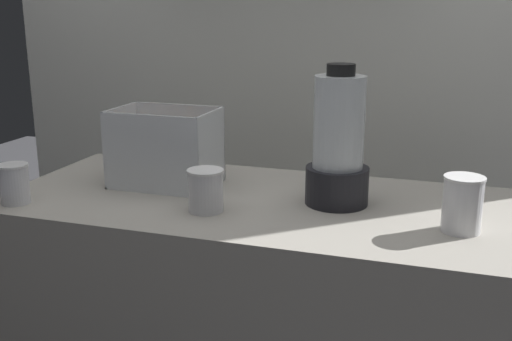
% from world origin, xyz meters
% --- Properties ---
extents(back_wall_unit, '(2.60, 0.24, 2.50)m').
position_xyz_m(back_wall_unit, '(-0.01, 0.77, 1.27)').
color(back_wall_unit, silver).
rests_on(back_wall_unit, ground_plane).
extents(carrot_display_bin, '(0.29, 0.20, 0.22)m').
position_xyz_m(carrot_display_bin, '(-0.29, 0.05, 0.97)').
color(carrot_display_bin, white).
rests_on(carrot_display_bin, counter).
extents(blender_pitcher, '(0.17, 0.17, 0.37)m').
position_xyz_m(blender_pitcher, '(0.22, 0.03, 1.05)').
color(blender_pitcher, black).
rests_on(blender_pitcher, counter).
extents(juice_cup_pomegranate_far_left, '(0.08, 0.08, 0.11)m').
position_xyz_m(juice_cup_pomegranate_far_left, '(-0.60, -0.23, 0.95)').
color(juice_cup_pomegranate_far_left, white).
rests_on(juice_cup_pomegranate_far_left, counter).
extents(juice_cup_orange_left, '(0.09, 0.09, 0.11)m').
position_xyz_m(juice_cup_orange_left, '(-0.09, -0.14, 0.95)').
color(juice_cup_orange_left, white).
rests_on(juice_cup_orange_left, counter).
extents(juice_cup_carrot_middle, '(0.09, 0.09, 0.13)m').
position_xyz_m(juice_cup_carrot_middle, '(0.53, -0.09, 0.96)').
color(juice_cup_carrot_middle, white).
rests_on(juice_cup_carrot_middle, counter).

